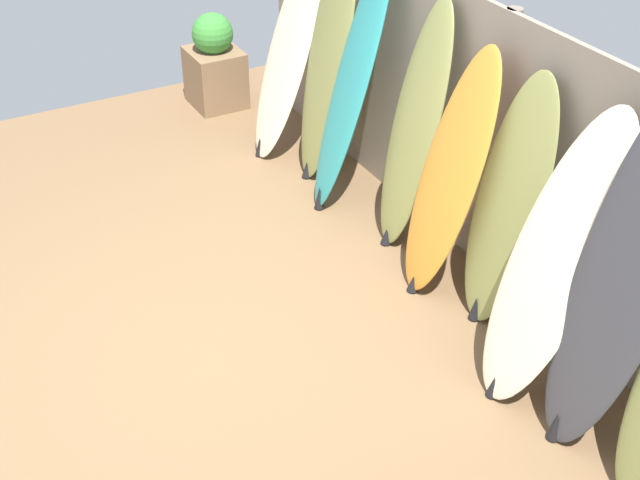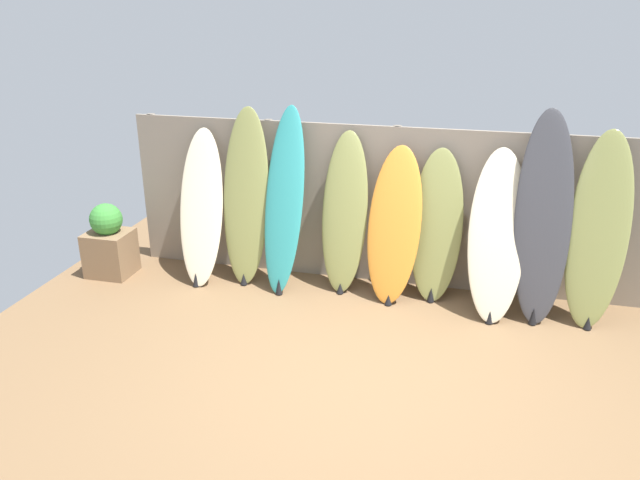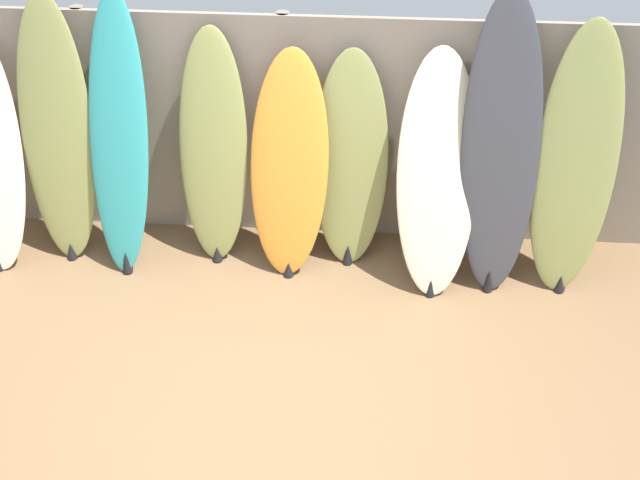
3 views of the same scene
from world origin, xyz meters
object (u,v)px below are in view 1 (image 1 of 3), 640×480
Objects in this scene: surfboard_olive_1 at (328,58)px; surfboard_cream_6 at (554,262)px; planter_box at (215,64)px; surfboard_teal_2 at (352,81)px; surfboard_cream_0 at (288,55)px; surfboard_olive_3 at (415,128)px; surfboard_orange_4 at (450,176)px; surfboard_olive_5 at (508,206)px; surfboard_charcoal_7 at (628,269)px.

surfboard_olive_1 reaches higher than surfboard_cream_6.
planter_box is at bearing -170.56° from surfboard_olive_1.
surfboard_cream_6 is (2.72, -0.13, -0.15)m from surfboard_olive_1.
surfboard_teal_2 is 2.26m from surfboard_cream_6.
surfboard_cream_0 is 1.22m from planter_box.
surfboard_cream_0 is 1.63m from surfboard_olive_3.
surfboard_teal_2 reaches higher than surfboard_cream_6.
surfboard_cream_0 is 1.02× the size of surfboard_cream_6.
surfboard_olive_3 reaches higher than planter_box.
surfboard_orange_4 is at bearing -0.01° from surfboard_teal_2.
surfboard_olive_1 is 2.27× the size of planter_box.
surfboard_cream_0 is 2.62m from surfboard_olive_5.
surfboard_olive_1 is 0.47m from surfboard_teal_2.
surfboard_olive_5 is at bearing 2.90° from surfboard_cream_0.
surfboard_cream_6 is at bearing -2.73° from surfboard_olive_1.
surfboard_charcoal_7 is at bearing 0.17° from surfboard_cream_0.
surfboard_charcoal_7 is at bearing -6.69° from surfboard_olive_5.
surfboard_olive_3 reaches higher than surfboard_orange_4.
surfboard_teal_2 is (0.98, 0.02, 0.15)m from surfboard_cream_0.
surfboard_olive_3 is at bearing 2.39° from surfboard_olive_1.
surfboard_charcoal_7 reaches higher than surfboard_cream_0.
surfboard_orange_4 is 1.05m from surfboard_cream_6.
surfboard_olive_5 is 0.64m from surfboard_cream_6.
surfboard_cream_0 is at bearing -178.87° from surfboard_teal_2.
surfboard_olive_3 is at bearing 6.60° from planter_box.
surfboard_orange_4 is at bearing 3.64° from planter_box.
planter_box is at bearing -177.58° from surfboard_charcoal_7.
planter_box is (-3.30, -0.21, -0.43)m from surfboard_orange_4.
surfboard_cream_0 is 0.54m from surfboard_olive_1.
planter_box is at bearing -176.36° from surfboard_orange_4.
surfboard_olive_1 reaches higher than surfboard_olive_3.
surfboard_cream_0 is at bearing 9.73° from planter_box.
surfboard_olive_3 is at bearing 173.73° from surfboard_cream_6.
surfboard_cream_6 is 0.47m from surfboard_charcoal_7.
surfboard_olive_3 is 2.80m from planter_box.
surfboard_olive_3 is 0.57m from surfboard_orange_4.
surfboard_teal_2 reaches higher than planter_box.
surfboard_olive_3 is at bearing 169.16° from surfboard_orange_4.
surfboard_cream_6 reaches higher than surfboard_olive_5.
surfboard_charcoal_7 reaches higher than surfboard_olive_1.
surfboard_olive_5 reaches higher than planter_box.
surfboard_olive_3 is at bearing 4.43° from surfboard_cream_0.
surfboard_cream_6 is 0.80× the size of surfboard_charcoal_7.
planter_box is at bearing -170.27° from surfboard_cream_0.
surfboard_teal_2 is 2.18m from planter_box.
surfboard_cream_0 is at bearing -179.50° from surfboard_orange_4.
surfboard_charcoal_7 reaches higher than planter_box.
surfboard_cream_0 is 0.99m from surfboard_teal_2.
surfboard_charcoal_7 is at bearing 2.42° from planter_box.
surfboard_olive_5 is (0.99, 0.01, -0.07)m from surfboard_olive_3.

